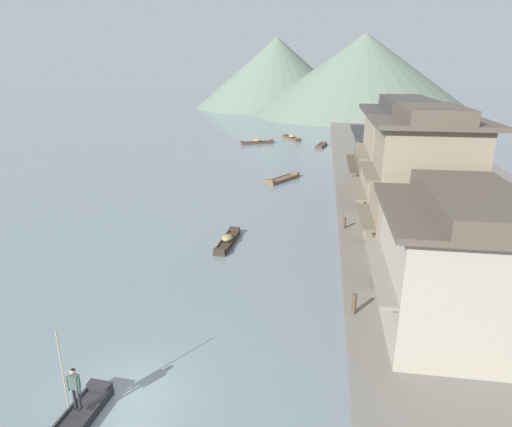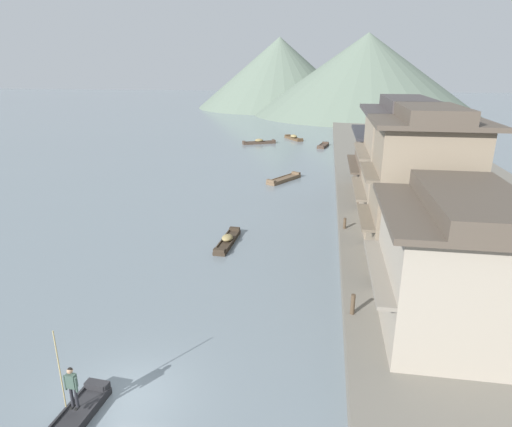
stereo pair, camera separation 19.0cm
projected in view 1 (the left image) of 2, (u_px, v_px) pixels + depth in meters
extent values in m
plane|color=slate|center=(131.00, 399.00, 15.91)|extent=(400.00, 400.00, 0.00)
cube|color=#6B665B|center=(431.00, 189.00, 41.43)|extent=(18.00, 110.00, 0.84)
cube|color=#232326|center=(100.00, 386.00, 16.01)|extent=(0.90, 0.42, 0.24)
cube|color=black|center=(80.00, 409.00, 14.75)|extent=(0.12, 0.23, 0.05)
cylinder|color=#232328|center=(79.00, 398.00, 14.65)|extent=(0.11, 0.11, 0.78)
cube|color=black|center=(75.00, 408.00, 14.79)|extent=(0.12, 0.23, 0.05)
cylinder|color=#232328|center=(74.00, 397.00, 14.69)|extent=(0.11, 0.11, 0.78)
cube|color=#384C42|center=(74.00, 382.00, 14.46)|extent=(0.34, 0.23, 0.52)
cylinder|color=#384C42|center=(79.00, 386.00, 14.38)|extent=(0.08, 0.08, 0.56)
cylinder|color=#384C42|center=(68.00, 384.00, 14.48)|extent=(0.08, 0.08, 0.56)
sphere|color=#A37A5B|center=(73.00, 372.00, 14.33)|extent=(0.20, 0.20, 0.20)
sphere|color=black|center=(73.00, 371.00, 14.34)|extent=(0.18, 0.18, 0.18)
cylinder|color=tan|center=(62.00, 371.00, 14.29)|extent=(0.04, 0.04, 3.00)
cube|color=brown|center=(292.00, 139.00, 71.43)|extent=(3.39, 4.62, 0.26)
cube|color=brown|center=(286.00, 135.00, 73.30)|extent=(1.01, 0.81, 0.23)
cube|color=brown|center=(298.00, 139.00, 69.41)|extent=(1.01, 0.81, 0.23)
cube|color=brown|center=(289.00, 138.00, 71.20)|extent=(2.28, 3.68, 0.08)
cube|color=brown|center=(294.00, 137.00, 71.56)|extent=(2.28, 3.68, 0.08)
ellipsoid|color=olive|center=(292.00, 136.00, 71.31)|extent=(1.53, 1.66, 0.53)
cube|color=#33281E|center=(227.00, 242.00, 29.68)|extent=(1.02, 4.27, 0.24)
cube|color=#33281E|center=(219.00, 251.00, 27.78)|extent=(0.75, 0.39, 0.21)
cube|color=#33281E|center=(234.00, 229.00, 31.43)|extent=(0.75, 0.39, 0.21)
cube|color=#33281E|center=(233.00, 240.00, 29.56)|extent=(0.26, 3.73, 0.08)
cube|color=#33281E|center=(222.00, 240.00, 29.70)|extent=(0.26, 3.73, 0.08)
ellipsoid|color=olive|center=(227.00, 238.00, 29.58)|extent=(0.78, 1.06, 0.40)
cube|color=#423328|center=(257.00, 143.00, 67.47)|extent=(5.05, 3.10, 0.27)
cube|color=#423328|center=(272.00, 140.00, 68.04)|extent=(0.71, 0.97, 0.24)
cube|color=#423328|center=(242.00, 142.00, 66.74)|extent=(0.71, 0.97, 0.24)
cube|color=#423328|center=(256.00, 141.00, 67.84)|extent=(4.20, 2.04, 0.08)
cube|color=#423328|center=(258.00, 142.00, 66.99)|extent=(4.20, 2.04, 0.08)
ellipsoid|color=olive|center=(257.00, 140.00, 67.35)|extent=(1.54, 1.36, 0.50)
cube|color=brown|center=(283.00, 179.00, 45.83)|extent=(3.33, 4.65, 0.29)
cube|color=brown|center=(295.00, 173.00, 47.38)|extent=(1.01, 0.80, 0.26)
cube|color=brown|center=(270.00, 181.00, 44.10)|extent=(1.01, 0.80, 0.26)
cube|color=brown|center=(279.00, 177.00, 46.06)|extent=(2.22, 3.72, 0.08)
cube|color=brown|center=(287.00, 178.00, 45.47)|extent=(2.22, 3.72, 0.08)
cube|color=#423328|center=(321.00, 146.00, 64.96)|extent=(1.78, 3.95, 0.25)
cube|color=#423328|center=(324.00, 142.00, 66.45)|extent=(1.01, 0.54, 0.23)
cube|color=#423328|center=(319.00, 146.00, 63.32)|extent=(1.01, 0.54, 0.23)
cube|color=#423328|center=(318.00, 145.00, 65.07)|extent=(0.72, 3.27, 0.08)
cube|color=#423328|center=(325.00, 145.00, 64.75)|extent=(0.72, 3.27, 0.08)
cube|color=gray|center=(463.00, 275.00, 17.74)|extent=(5.91, 6.26, 5.20)
cube|color=gray|center=(379.00, 270.00, 18.21)|extent=(0.70, 6.26, 0.16)
cube|color=#4C4238|center=(474.00, 212.00, 16.86)|extent=(6.81, 7.16, 0.24)
cube|color=#4C4238|center=(476.00, 200.00, 16.71)|extent=(3.54, 7.16, 0.70)
cube|color=#7F705B|center=(421.00, 197.00, 23.76)|extent=(5.00, 4.52, 7.80)
cube|color=brown|center=(366.00, 217.00, 24.59)|extent=(0.70, 4.52, 0.16)
cube|color=brown|center=(370.00, 172.00, 23.75)|extent=(0.70, 4.52, 0.16)
cube|color=#4C4238|center=(431.00, 122.00, 22.46)|extent=(5.90, 5.42, 0.24)
cube|color=#4C4238|center=(432.00, 113.00, 22.31)|extent=(3.00, 5.42, 0.70)
cube|color=gray|center=(400.00, 171.00, 29.50)|extent=(4.59, 6.05, 7.80)
cube|color=#6E6151|center=(358.00, 188.00, 30.30)|extent=(0.70, 6.05, 0.16)
cube|color=#6E6151|center=(361.00, 151.00, 29.46)|extent=(0.70, 6.05, 0.16)
cube|color=#3D3838|center=(406.00, 110.00, 28.20)|extent=(5.49, 6.95, 0.24)
cube|color=#3D3838|center=(407.00, 103.00, 28.05)|extent=(2.75, 6.95, 0.70)
cube|color=brown|center=(391.00, 165.00, 37.36)|extent=(5.93, 7.45, 5.20)
cube|color=#4D4135|center=(352.00, 164.00, 37.84)|extent=(0.70, 7.45, 0.16)
cube|color=#2D2D33|center=(395.00, 133.00, 36.49)|extent=(6.83, 8.35, 0.24)
cube|color=#2D2D33|center=(395.00, 127.00, 36.34)|extent=(3.56, 8.35, 0.70)
cylinder|color=#473828|center=(354.00, 304.00, 19.68)|extent=(0.20, 0.20, 0.98)
cylinder|color=#473828|center=(344.00, 223.00, 30.07)|extent=(0.20, 0.20, 0.76)
cone|color=#5B6B5B|center=(363.00, 74.00, 105.32)|extent=(54.24, 54.24, 18.85)
cone|color=#5B6B5B|center=(277.00, 73.00, 123.21)|extent=(45.93, 45.93, 18.97)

